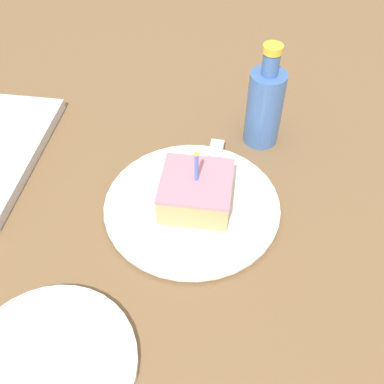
{
  "coord_description": "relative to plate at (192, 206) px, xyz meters",
  "views": [
    {
      "loc": [
        -0.45,
        -0.08,
        0.55
      ],
      "look_at": [
        0.01,
        -0.02,
        0.04
      ],
      "focal_mm": 42.0,
      "sensor_mm": 36.0,
      "label": 1
    }
  ],
  "objects": [
    {
      "name": "bottle",
      "position": [
        0.18,
        -0.1,
        0.07
      ],
      "size": [
        0.06,
        0.06,
        0.19
      ],
      "color": "#3F66A5",
      "rests_on": "ground_plane"
    },
    {
      "name": "ground_plane",
      "position": [
        -0.01,
        0.02,
        -0.03
      ],
      "size": [
        2.4,
        2.4,
        0.04
      ],
      "color": "brown",
      "rests_on": "ground"
    },
    {
      "name": "fork",
      "position": [
        0.07,
        -0.02,
        0.01
      ],
      "size": [
        0.19,
        0.03,
        0.0
      ],
      "color": "#B2B2B7",
      "rests_on": "plate"
    },
    {
      "name": "cake_slice",
      "position": [
        0.0,
        -0.01,
        0.03
      ],
      "size": [
        0.11,
        0.11,
        0.11
      ],
      "color": "tan",
      "rests_on": "plate"
    },
    {
      "name": "side_plate",
      "position": [
        -0.27,
        0.14,
        -0.0
      ],
      "size": [
        0.22,
        0.22,
        0.01
      ],
      "color": "white",
      "rests_on": "ground_plane"
    },
    {
      "name": "plate",
      "position": [
        0.0,
        0.0,
        0.0
      ],
      "size": [
        0.28,
        0.28,
        0.01
      ],
      "color": "white",
      "rests_on": "ground_plane"
    }
  ]
}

